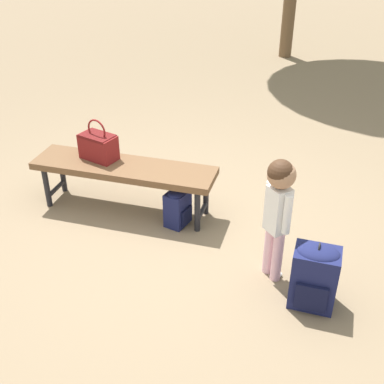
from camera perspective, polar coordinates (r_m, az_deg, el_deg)
The scene contains 6 objects.
ground_plane at distance 4.12m, azimuth -1.94°, elevation -4.67°, with size 40.00×40.00×0.00m, color #7F6B51.
park_bench at distance 4.25m, azimuth -7.98°, elevation 2.47°, with size 1.65×0.71×0.45m.
handbag at distance 4.31m, azimuth -10.91°, elevation 5.37°, with size 0.34×0.21×0.37m.
child_standing at distance 3.36m, azimuth 10.08°, elevation -1.16°, with size 0.23×0.19×0.96m.
backpack_large at distance 3.40m, azimuth 14.15°, elevation -9.32°, with size 0.34×0.30×0.51m.
backpack_small at distance 4.12m, azimuth -1.69°, elevation -1.66°, with size 0.20×0.22×0.36m.
Camera 1 is at (1.67, -2.89, 2.41)m, focal length 45.59 mm.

